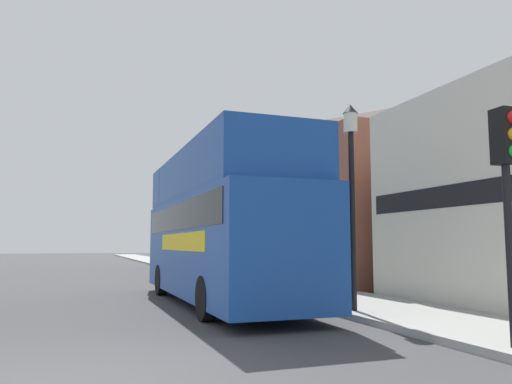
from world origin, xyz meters
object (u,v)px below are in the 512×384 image
at_px(parked_car_ahead_of_bus, 183,267).
at_px(lamp_post_nearest, 351,167).
at_px(lamp_post_second, 242,193).
at_px(lamp_post_third, 196,213).
at_px(tour_bus, 219,236).
at_px(traffic_signal, 507,170).

height_order(parked_car_ahead_of_bus, lamp_post_nearest, lamp_post_nearest).
height_order(lamp_post_second, lamp_post_third, lamp_post_second).
distance_m(lamp_post_second, lamp_post_third, 8.07).
distance_m(parked_car_ahead_of_bus, lamp_post_nearest, 12.12).
distance_m(tour_bus, parked_car_ahead_of_bus, 8.37).
relative_size(tour_bus, lamp_post_third, 2.16).
xyz_separation_m(tour_bus, parked_car_ahead_of_bus, (0.70, 8.26, -1.18)).
bearing_deg(lamp_post_second, parked_car_ahead_of_bus, 112.50).
xyz_separation_m(traffic_signal, lamp_post_second, (-0.04, 12.43, 0.88)).
height_order(parked_car_ahead_of_bus, lamp_post_second, lamp_post_second).
distance_m(lamp_post_nearest, lamp_post_third, 16.12).
bearing_deg(parked_car_ahead_of_bus, lamp_post_third, 71.43).
relative_size(parked_car_ahead_of_bus, traffic_signal, 1.25).
height_order(traffic_signal, lamp_post_third, lamp_post_third).
xyz_separation_m(lamp_post_second, lamp_post_third, (0.05, 8.06, -0.32)).
relative_size(tour_bus, lamp_post_nearest, 2.06).
bearing_deg(lamp_post_nearest, tour_bus, 122.64).
bearing_deg(parked_car_ahead_of_bus, lamp_post_nearest, -81.68).
bearing_deg(lamp_post_third, tour_bus, -100.15).
relative_size(parked_car_ahead_of_bus, lamp_post_nearest, 0.93).
bearing_deg(lamp_post_third, lamp_post_second, -90.39).
bearing_deg(traffic_signal, tour_bus, 106.10).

